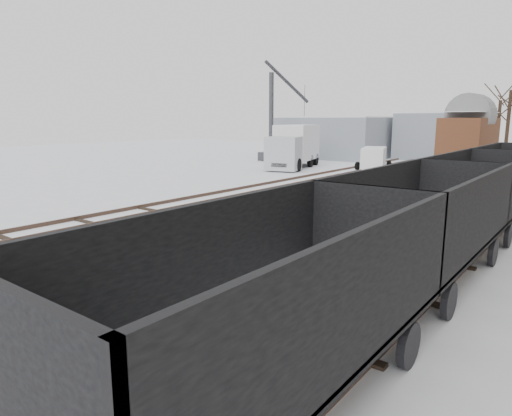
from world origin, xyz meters
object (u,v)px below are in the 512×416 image
Objects in this scene: worker at (115,285)px; panel_van at (374,158)px; box_van_wagon at (468,138)px; ground_frame at (88,311)px; freight_wagon_a at (268,335)px; crane at (272,135)px; lorry at (294,146)px.

worker is 30.39m from panel_van.
box_van_wagon reaches higher than worker.
worker is 0.46× the size of panel_van.
panel_van is at bearing 106.36° from ground_frame.
box_van_wagon reaches higher than freight_wagon_a.
box_van_wagon is (-1.22, 30.07, 1.58)m from worker.
crane reaches higher than panel_van.
worker is at bearing -93.60° from panel_van.
ground_frame is 0.36× the size of panel_van.
ground_frame is 0.19× the size of lorry.
panel_van is (-6.62, -0.71, -1.66)m from box_van_wagon.
crane is (-5.09, 4.20, 0.64)m from lorry.
freight_wagon_a is at bearing -79.78° from box_van_wagon.
box_van_wagon is 1.39× the size of panel_van.
crane reaches higher than box_van_wagon.
lorry is at bearing -20.24° from crane.
box_van_wagon reaches higher than panel_van.
ground_frame is 35.45m from crane.
worker is 3.36m from freight_wagon_a.
lorry is 0.86× the size of crane.
ground_frame is 0.23× the size of freight_wagon_a.
worker is (0.75, 0.10, 0.67)m from ground_frame.
ground_frame is 0.78× the size of worker.
crane is at bearing 125.52° from freight_wagon_a.
box_van_wagon is 0.64× the size of crane.
freight_wagon_a is at bearing -87.67° from panel_van.
worker is at bearing -179.70° from freight_wagon_a.
crane is at bearing 39.54° from worker.
lorry is 6.63m from crane.
freight_wagon_a is at bearing -35.24° from crane.
crane reaches higher than lorry.
lorry is 1.88× the size of panel_van.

